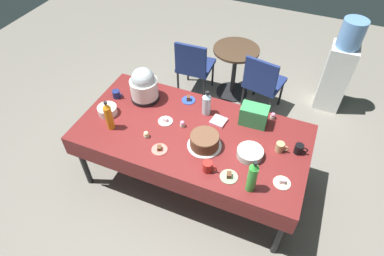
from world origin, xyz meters
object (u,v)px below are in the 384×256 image
object	(u,v)px
dessert_plate_white	(165,121)
soda_carton	(254,115)
ceramic_snack_bowl	(107,110)
cupcake_rose	(182,124)
soda_bottle_water	(207,103)
coffee_mug_navy	(117,94)
cupcake_berry	(273,116)
slow_cooker	(144,85)
maroon_chair_right	(263,81)
dessert_plate_cobalt	(188,99)
glass_salad_bowl	(250,153)
dessert_plate_coral	(159,149)
coffee_mug_black	(299,149)
round_cafe_table	(235,63)
soda_bottle_orange_juice	(109,116)
coffee_mug_red	(208,167)
water_cooler	(339,68)
frosted_layer_cake	(205,141)
dessert_plate_sage	(229,176)
soda_bottle_lime_soda	(252,177)
dessert_plate_cream	(282,182)
coffee_mug_tan	(280,147)
potluck_table	(192,136)
cupcake_mint	(146,134)
maroon_chair_left	(194,64)

from	to	relation	value
dessert_plate_white	soda_carton	bearing A→B (deg)	21.43
ceramic_snack_bowl	cupcake_rose	distance (m)	0.78
ceramic_snack_bowl	cupcake_rose	xyz separation A→B (m)	(0.77, 0.12, -0.01)
ceramic_snack_bowl	soda_bottle_water	size ratio (longest dim) A/B	0.71
coffee_mug_navy	cupcake_berry	bearing A→B (deg)	11.24
slow_cooker	maroon_chair_right	xyz separation A→B (m)	(1.03, 1.12, -0.43)
dessert_plate_cobalt	glass_salad_bowl	bearing A→B (deg)	-31.19
dessert_plate_coral	coffee_mug_black	world-z (taller)	coffee_mug_black
round_cafe_table	soda_bottle_orange_juice	bearing A→B (deg)	-110.44
cupcake_berry	coffee_mug_red	size ratio (longest dim) A/B	0.53
soda_bottle_water	water_cooler	size ratio (longest dim) A/B	0.22
maroon_chair_right	water_cooler	bearing A→B (deg)	30.31
cupcake_rose	frosted_layer_cake	bearing A→B (deg)	-28.48
dessert_plate_sage	soda_bottle_lime_soda	bearing A→B (deg)	-12.42
glass_salad_bowl	soda_bottle_orange_juice	world-z (taller)	soda_bottle_orange_juice
coffee_mug_navy	round_cafe_table	bearing A→B (deg)	58.65
dessert_plate_cobalt	soda_bottle_orange_juice	xyz separation A→B (m)	(-0.53, -0.65, 0.14)
cupcake_berry	water_cooler	size ratio (longest dim) A/B	0.05
dessert_plate_cream	coffee_mug_navy	bearing A→B (deg)	167.10
glass_salad_bowl	soda_bottle_water	world-z (taller)	soda_bottle_water
slow_cooker	coffee_mug_tan	distance (m)	1.47
dessert_plate_coral	water_cooler	distance (m)	2.61
dessert_plate_cream	soda_bottle_lime_soda	world-z (taller)	soda_bottle_lime_soda
frosted_layer_cake	cupcake_rose	bearing A→B (deg)	151.52
coffee_mug_black	maroon_chair_right	xyz separation A→B (m)	(-0.59, 1.26, -0.31)
cupcake_berry	soda_carton	size ratio (longest dim) A/B	0.26
frosted_layer_cake	glass_salad_bowl	distance (m)	0.41
slow_cooker	soda_carton	world-z (taller)	slow_cooker
dessert_plate_white	coffee_mug_black	size ratio (longest dim) A/B	1.21
potluck_table	cupcake_mint	size ratio (longest dim) A/B	32.59
potluck_table	soda_bottle_water	xyz separation A→B (m)	(0.03, 0.30, 0.19)
dessert_plate_coral	round_cafe_table	distance (m)	1.95
soda_bottle_lime_soda	maroon_chair_left	bearing A→B (deg)	124.44
coffee_mug_red	water_cooler	distance (m)	2.43
cupcake_berry	maroon_chair_right	world-z (taller)	maroon_chair_right
coffee_mug_tan	water_cooler	bearing A→B (deg)	77.26
dessert_plate_white	maroon_chair_right	distance (m)	1.54
dessert_plate_coral	cupcake_mint	xyz separation A→B (m)	(-0.18, 0.10, 0.02)
coffee_mug_red	water_cooler	size ratio (longest dim) A/B	0.10
potluck_table	soda_bottle_lime_soda	world-z (taller)	soda_bottle_lime_soda
slow_cooker	glass_salad_bowl	world-z (taller)	slow_cooker
soda_carton	round_cafe_table	size ratio (longest dim) A/B	0.36
potluck_table	dessert_plate_white	bearing A→B (deg)	174.60
cupcake_mint	coffee_mug_tan	distance (m)	1.22
cupcake_berry	water_cooler	bearing A→B (deg)	68.25
soda_bottle_water	soda_bottle_orange_juice	world-z (taller)	soda_bottle_orange_juice
coffee_mug_navy	frosted_layer_cake	bearing A→B (deg)	-14.56
slow_cooker	dessert_plate_sage	bearing A→B (deg)	-29.06
frosted_layer_cake	glass_salad_bowl	bearing A→B (deg)	6.64
dessert_plate_cobalt	maroon_chair_right	world-z (taller)	maroon_chair_right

